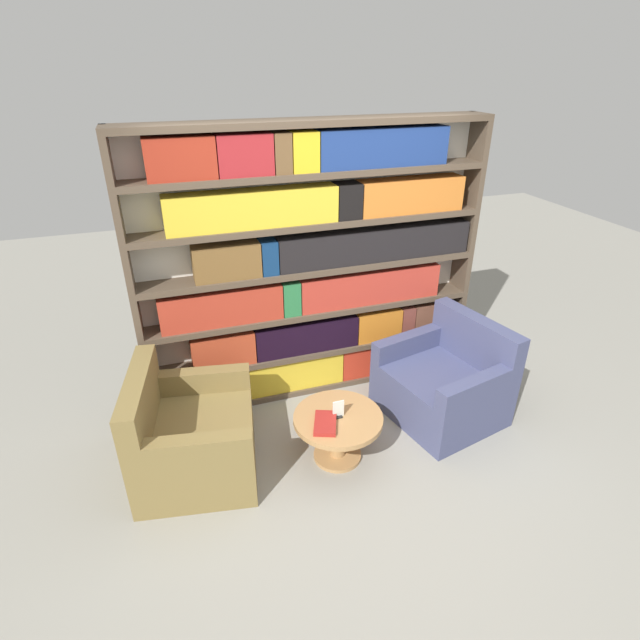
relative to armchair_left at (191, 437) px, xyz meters
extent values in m
plane|color=gray|center=(1.20, -0.50, -0.29)|extent=(14.00, 14.00, 0.00)
cube|color=silver|center=(1.20, 0.88, 0.89)|extent=(2.96, 0.05, 2.36)
cube|color=brown|center=(-0.26, 0.76, 0.89)|extent=(0.05, 0.30, 2.36)
cube|color=brown|center=(2.65, 0.76, 0.89)|extent=(0.05, 0.30, 2.36)
cube|color=brown|center=(1.20, 0.76, -0.26)|extent=(2.86, 0.30, 0.05)
cube|color=brown|center=(1.20, 0.76, 0.10)|extent=(2.86, 0.30, 0.05)
cube|color=brown|center=(1.20, 0.76, 0.50)|extent=(2.86, 0.30, 0.05)
cube|color=brown|center=(1.20, 0.76, 0.89)|extent=(2.86, 0.30, 0.05)
cube|color=brown|center=(1.20, 0.76, 1.29)|extent=(2.86, 0.30, 0.05)
cube|color=brown|center=(1.20, 0.76, 1.68)|extent=(2.86, 0.30, 0.05)
cube|color=brown|center=(1.20, 0.76, 2.05)|extent=(2.86, 0.30, 0.05)
cube|color=gold|center=(0.88, 0.73, -0.08)|extent=(1.13, 0.20, 0.31)
cube|color=red|center=(1.84, 0.73, -0.08)|extent=(0.78, 0.20, 0.31)
cube|color=gold|center=(2.42, 0.73, -0.08)|extent=(0.37, 0.20, 0.31)
cube|color=#B04023|center=(0.37, 0.73, 0.27)|extent=(0.53, 0.20, 0.28)
cube|color=black|center=(1.12, 0.73, 0.27)|extent=(0.94, 0.20, 0.28)
cube|color=orange|center=(1.81, 0.73, 0.27)|extent=(0.43, 0.20, 0.28)
cube|color=brown|center=(2.10, 0.73, 0.27)|extent=(0.13, 0.20, 0.28)
cube|color=brown|center=(2.31, 0.73, 0.27)|extent=(0.29, 0.20, 0.28)
cube|color=#AE3523|center=(0.40, 0.73, 0.67)|extent=(0.99, 0.20, 0.29)
cube|color=#29743F|center=(0.98, 0.73, 0.67)|extent=(0.15, 0.20, 0.29)
cube|color=#B73629|center=(1.71, 0.73, 0.67)|extent=(1.30, 0.20, 0.29)
cube|color=brown|center=(0.47, 0.73, 1.06)|extent=(0.52, 0.20, 0.27)
cube|color=navy|center=(0.81, 0.73, 1.06)|extent=(0.13, 0.20, 0.27)
cube|color=black|center=(1.74, 0.73, 1.06)|extent=(1.73, 0.20, 0.27)
cube|color=gold|center=(0.71, 0.73, 1.45)|extent=(1.33, 0.20, 0.28)
cube|color=black|center=(1.48, 0.73, 1.45)|extent=(0.20, 0.20, 0.28)
cube|color=orange|center=(2.05, 0.73, 1.45)|extent=(0.92, 0.20, 0.28)
cube|color=maroon|center=(0.22, 0.73, 1.85)|extent=(0.48, 0.20, 0.29)
cube|color=maroon|center=(0.67, 0.73, 1.85)|extent=(0.40, 0.20, 0.29)
cube|color=brown|center=(0.94, 0.73, 1.85)|extent=(0.13, 0.20, 0.29)
cube|color=gold|center=(1.12, 0.73, 1.85)|extent=(0.20, 0.20, 0.29)
cube|color=navy|center=(1.76, 0.73, 1.85)|extent=(1.08, 0.20, 0.29)
cube|color=olive|center=(0.04, -0.01, -0.08)|extent=(0.98, 1.05, 0.42)
cube|color=olive|center=(-0.30, 0.05, 0.34)|extent=(0.30, 0.93, 0.41)
cube|color=olive|center=(0.04, -0.41, 0.23)|extent=(0.70, 0.24, 0.18)
cube|color=olive|center=(0.18, 0.37, 0.23)|extent=(0.70, 0.24, 0.18)
cube|color=#42476B|center=(2.09, -0.01, -0.08)|extent=(1.01, 1.07, 0.42)
cube|color=#42476B|center=(2.43, 0.07, 0.34)|extent=(0.33, 0.92, 0.41)
cube|color=#42476B|center=(1.94, 0.37, 0.23)|extent=(0.70, 0.27, 0.18)
cube|color=#42476B|center=(2.11, -0.41, 0.23)|extent=(0.70, 0.27, 0.18)
cylinder|color=#AD7F4C|center=(1.06, -0.24, -0.11)|extent=(0.12, 0.12, 0.35)
cylinder|color=#AD7F4C|center=(1.06, -0.24, -0.27)|extent=(0.37, 0.37, 0.03)
cylinder|color=#AD7F4C|center=(1.06, -0.24, 0.08)|extent=(0.67, 0.67, 0.04)
cube|color=black|center=(1.06, -0.24, 0.11)|extent=(0.05, 0.06, 0.01)
cube|color=silver|center=(1.06, -0.24, 0.17)|extent=(0.09, 0.01, 0.14)
cube|color=maroon|center=(0.94, -0.30, 0.12)|extent=(0.24, 0.30, 0.03)
camera|label=1|loc=(-0.01, -3.00, 2.46)|focal=28.00mm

